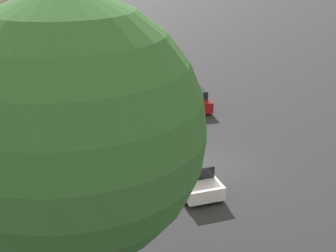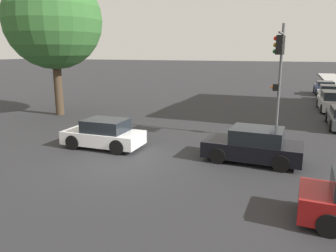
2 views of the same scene
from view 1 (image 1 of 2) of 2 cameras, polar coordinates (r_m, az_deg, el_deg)
ground_plane at (r=24.74m, az=5.72°, el=-4.92°), size 300.00×300.00×0.00m
street_tree at (r=11.81m, az=-11.63°, el=-0.58°), size 6.72×6.72×10.03m
traffic_signal at (r=27.16m, az=-10.68°, el=6.90°), size 0.54×1.64×5.92m
crossing_car_0 at (r=32.96m, az=2.95°, el=3.35°), size 4.03×1.90×1.45m
crossing_car_1 at (r=28.31m, az=-3.04°, el=0.20°), size 4.09×2.14×1.44m
crossing_car_2 at (r=22.39m, az=2.94°, el=-5.95°), size 3.86×1.90×1.40m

